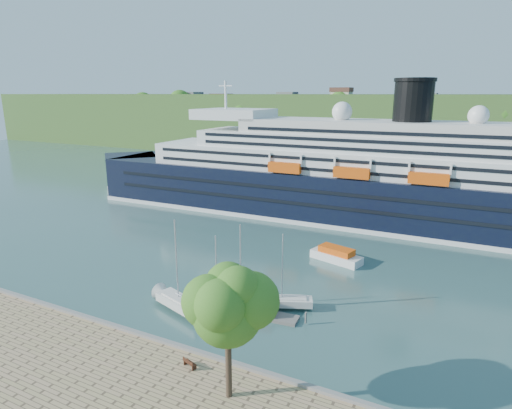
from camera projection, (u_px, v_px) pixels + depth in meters
name	position (u px, v px, depth m)	size (l,w,h in m)	color
ground	(155.00, 347.00, 42.18)	(400.00, 400.00, 0.00)	#315857
far_hillside	(398.00, 126.00, 164.76)	(400.00, 50.00, 24.00)	#406327
quay_coping	(153.00, 338.00, 41.71)	(220.00, 0.50, 0.30)	slate
cruise_ship	(340.00, 151.00, 83.15)	(120.31, 17.52, 27.02)	black
park_bench	(190.00, 362.00, 37.41)	(1.42, 0.58, 0.91)	#4F2816
promenade_tree	(228.00, 327.00, 32.45)	(7.33, 7.33, 12.14)	#346219
floating_pontoon	(228.00, 308.00, 49.56)	(16.62, 2.03, 0.37)	slate
sailboat_white_near	(180.00, 270.00, 47.66)	(8.07, 2.24, 10.42)	silver
sailboat_red	(245.00, 272.00, 47.61)	(7.74, 2.15, 10.00)	maroon
sailboat_white_far	(286.00, 274.00, 48.69)	(6.74, 1.87, 8.71)	silver
tender_launch	(336.00, 254.00, 63.60)	(7.81, 2.67, 2.16)	#E4510D
sailboat_extra	(220.00, 278.00, 47.50)	(6.86, 1.91, 8.86)	silver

